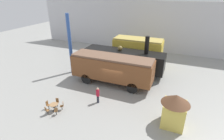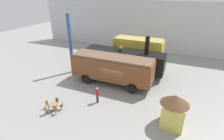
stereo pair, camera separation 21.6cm
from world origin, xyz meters
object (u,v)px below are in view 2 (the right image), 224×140
at_px(ticket_kiosk, 174,109).
at_px(passenger_coach_wooden, 112,67).
at_px(passenger_coach_vintage, 138,49).
at_px(cafe_table_near, 53,105).
at_px(steam_locomotive, 124,59).
at_px(visitor_person, 97,94).
at_px(cafe_chair_0, 62,105).

bearing_deg(ticket_kiosk, passenger_coach_wooden, 147.62).
xyz_separation_m(passenger_coach_vintage, cafe_table_near, (-4.20, -14.73, -1.77)).
height_order(steam_locomotive, cafe_table_near, steam_locomotive).
bearing_deg(passenger_coach_wooden, ticket_kiosk, -32.38).
height_order(cafe_table_near, ticket_kiosk, ticket_kiosk).
relative_size(steam_locomotive, visitor_person, 6.27).
bearing_deg(visitor_person, ticket_kiosk, -4.00).
bearing_deg(cafe_table_near, passenger_coach_vintage, 74.08).
height_order(visitor_person, ticket_kiosk, ticket_kiosk).
bearing_deg(cafe_chair_0, steam_locomotive, -139.04).
relative_size(cafe_chair_0, ticket_kiosk, 0.29).
height_order(passenger_coach_wooden, visitor_person, passenger_coach_wooden).
distance_m(passenger_coach_vintage, cafe_chair_0, 14.84).
height_order(cafe_table_near, visitor_person, visitor_person).
relative_size(passenger_coach_wooden, cafe_table_near, 12.43).
bearing_deg(steam_locomotive, passenger_coach_wooden, -93.64).
bearing_deg(cafe_table_near, ticket_kiosk, 12.28).
bearing_deg(ticket_kiosk, passenger_coach_vintage, 117.25).
distance_m(passenger_coach_vintage, passenger_coach_wooden, 7.72).
relative_size(passenger_coach_vintage, cafe_chair_0, 8.38).
distance_m(steam_locomotive, cafe_table_near, 11.38).
relative_size(cafe_table_near, cafe_chair_0, 0.90).
distance_m(cafe_chair_0, visitor_person, 3.57).
relative_size(passenger_coach_vintage, cafe_table_near, 9.27).
height_order(steam_locomotive, cafe_chair_0, steam_locomotive).
distance_m(passenger_coach_vintage, visitor_person, 12.02).
xyz_separation_m(passenger_coach_wooden, cafe_table_near, (-3.05, -7.09, -1.62)).
xyz_separation_m(passenger_coach_wooden, ticket_kiosk, (7.55, -4.79, -0.52)).
relative_size(cafe_chair_0, visitor_person, 0.50).
bearing_deg(passenger_coach_vintage, steam_locomotive, -103.14).
bearing_deg(cafe_table_near, visitor_person, 40.92).
bearing_deg(visitor_person, passenger_coach_wooden, 92.72).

